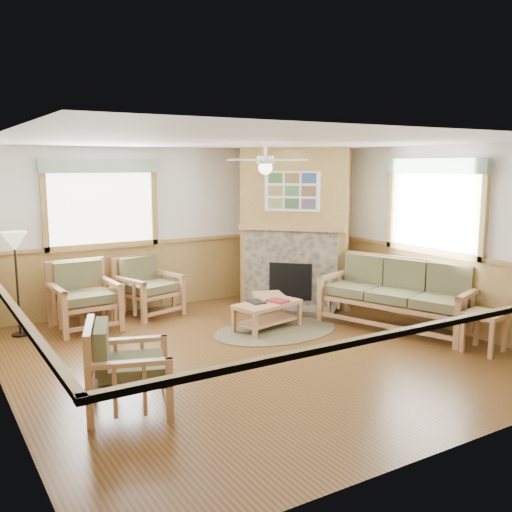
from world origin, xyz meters
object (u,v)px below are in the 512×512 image
armchair_back_left (84,296)px  armchair_back_right (149,286)px  floor_lamp_left (17,284)px  end_table_chairs (98,304)px  end_table_sofa (484,332)px  armchair_left (129,366)px  sofa (397,295)px  footstool (268,306)px  floor_lamp_right (334,262)px  coffee_table (267,316)px

armchair_back_left → armchair_back_right: 1.13m
floor_lamp_left → end_table_chairs: bearing=5.6°
end_table_chairs → end_table_sofa: end_table_chairs is taller
armchair_left → end_table_sofa: (4.52, -0.69, -0.18)m
armchair_back_right → end_table_sofa: (3.06, -4.03, -0.21)m
sofa → floor_lamp_left: (-4.87, 2.52, 0.24)m
end_table_chairs → footstool: bearing=-25.7°
sofa → end_table_sofa: 1.43m
armchair_left → end_table_sofa: 4.58m
floor_lamp_right → armchair_back_right: bearing=157.7°
floor_lamp_right → floor_lamp_left: bearing=167.7°
armchair_left → end_table_chairs: size_ratio=1.58×
armchair_left → floor_lamp_right: size_ratio=0.57×
armchair_back_right → footstool: 1.96m
end_table_sofa → footstool: (-1.49, 2.87, -0.07)m
sofa → end_table_sofa: (0.18, -1.39, -0.24)m
coffee_table → floor_lamp_right: 1.83m
floor_lamp_left → armchair_back_right: bearing=3.3°
coffee_table → floor_lamp_left: 3.60m
coffee_table → end_table_sofa: (1.86, -2.34, 0.06)m
sofa → footstool: size_ratio=4.90×
coffee_table → footstool: (0.36, 0.53, -0.01)m
coffee_table → end_table_chairs: end_table_chairs is taller
armchair_back_right → floor_lamp_left: size_ratio=0.63×
coffee_table → armchair_left: bearing=-162.0°
armchair_back_left → footstool: armchair_back_left is taller
armchair_left → sofa: bearing=-62.4°
armchair_back_right → footstool: (1.56, -1.15, -0.28)m
armchair_left → floor_lamp_left: size_ratio=0.60×
floor_lamp_left → floor_lamp_right: (4.85, -1.06, 0.04)m
sofa → armchair_back_right: size_ratio=2.35×
end_table_chairs → floor_lamp_left: size_ratio=0.38×
armchair_back_left → floor_lamp_right: size_ratio=0.63×
armchair_back_left → end_table_sofa: 5.61m
armchair_left → floor_lamp_left: bearing=27.6°
armchair_back_right → floor_lamp_right: floor_lamp_right is taller
sofa → armchair_left: 4.40m
floor_lamp_left → armchair_left: bearing=-80.8°
armchair_back_right → floor_lamp_right: (2.86, -1.17, 0.32)m
coffee_table → floor_lamp_right: (1.66, 0.52, 0.58)m
armchair_left → end_table_chairs: 3.40m
floor_lamp_left → floor_lamp_right: bearing=-12.3°
end_table_chairs → footstool: size_ratio=1.26×
armchair_back_left → armchair_back_right: armchair_back_left is taller
end_table_chairs → floor_lamp_left: 1.25m
armchair_back_left → coffee_table: armchair_back_left is taller
floor_lamp_left → footstool: bearing=-16.3°
end_table_sofa → armchair_back_left: bearing=137.9°
armchair_left → floor_lamp_right: floor_lamp_right is taller
armchair_back_left → floor_lamp_left: bearing=167.7°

